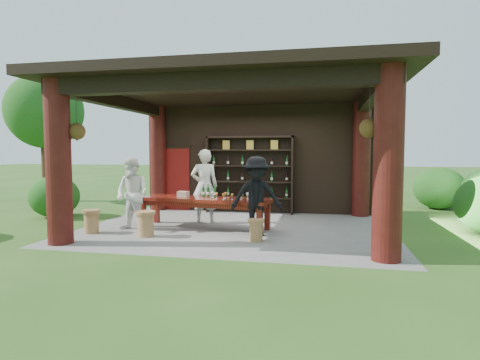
% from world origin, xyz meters
% --- Properties ---
extents(ground, '(90.00, 90.00, 0.00)m').
position_xyz_m(ground, '(0.00, 0.00, 0.00)').
color(ground, '#2D5119').
rests_on(ground, ground).
extents(pavilion, '(7.50, 6.00, 3.60)m').
position_xyz_m(pavilion, '(-0.01, 0.43, 2.13)').
color(pavilion, slate).
rests_on(pavilion, ground).
extents(wine_shelf, '(2.66, 0.40, 2.34)m').
position_xyz_m(wine_shelf, '(-0.13, 2.45, 1.18)').
color(wine_shelf, black).
rests_on(wine_shelf, ground).
extents(tasting_table, '(3.36, 1.28, 0.75)m').
position_xyz_m(tasting_table, '(-0.76, -0.25, 0.63)').
color(tasting_table, '#500F0B').
rests_on(tasting_table, ground).
extents(stool_near_left, '(0.43, 0.43, 0.56)m').
position_xyz_m(stool_near_left, '(-1.74, -1.42, 0.30)').
color(stool_near_left, olive).
rests_on(stool_near_left, ground).
extents(stool_near_right, '(0.35, 0.35, 0.46)m').
position_xyz_m(stool_near_right, '(0.72, -1.39, 0.24)').
color(stool_near_right, olive).
rests_on(stool_near_right, ground).
extents(stool_far_left, '(0.41, 0.41, 0.54)m').
position_xyz_m(stool_far_left, '(-3.13, -1.32, 0.28)').
color(stool_far_left, olive).
rests_on(stool_far_left, ground).
extents(host, '(0.81, 0.66, 1.93)m').
position_xyz_m(host, '(-0.99, 0.54, 0.97)').
color(host, silver).
rests_on(host, ground).
extents(guest_woman, '(0.99, 0.86, 1.74)m').
position_xyz_m(guest_woman, '(-2.34, -0.86, 0.87)').
color(guest_woman, white).
rests_on(guest_woman, ground).
extents(guest_man, '(1.27, 0.93, 1.76)m').
position_xyz_m(guest_man, '(0.63, -0.84, 0.88)').
color(guest_man, black).
rests_on(guest_man, ground).
extents(table_bottles, '(0.40, 0.16, 0.31)m').
position_xyz_m(table_bottles, '(-0.73, 0.05, 0.90)').
color(table_bottles, '#194C1E').
rests_on(table_bottles, tasting_table).
extents(table_glasses, '(1.01, 0.43, 0.15)m').
position_xyz_m(table_glasses, '(-0.07, -0.33, 0.82)').
color(table_glasses, silver).
rests_on(table_glasses, tasting_table).
extents(napkin_basket, '(0.28, 0.21, 0.14)m').
position_xyz_m(napkin_basket, '(-1.32, -0.18, 0.82)').
color(napkin_basket, '#BF6672').
rests_on(napkin_basket, tasting_table).
extents(shrubs, '(14.78, 8.74, 1.36)m').
position_xyz_m(shrubs, '(2.17, 1.57, 0.55)').
color(shrubs, '#194C14').
rests_on(shrubs, ground).
extents(trees, '(20.10, 10.13, 4.80)m').
position_xyz_m(trees, '(3.32, 1.29, 3.37)').
color(trees, '#3F2819').
rests_on(trees, ground).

